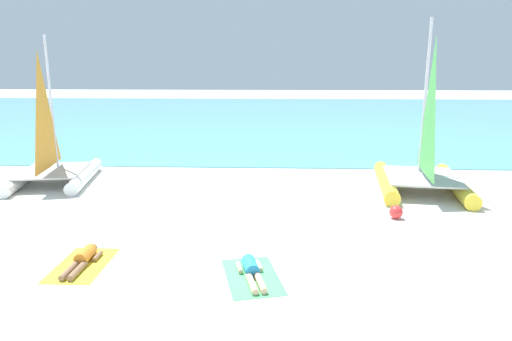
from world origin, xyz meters
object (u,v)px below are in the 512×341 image
object	(u,v)px
beach_ball	(396,212)
sunbather_right	(252,270)
sailboat_white	(53,162)
sunbather_left	(83,259)
towel_left	(82,265)
towel_right	(252,276)
sailboat_yellow	(422,167)

from	to	relation	value
beach_ball	sunbather_right	bearing A→B (deg)	-136.27
sailboat_white	sunbather_right	xyz separation A→B (m)	(7.91, -7.43, -0.69)
sunbather_left	beach_ball	size ratio (longest dim) A/B	3.93
sailboat_white	beach_ball	distance (m)	12.50
sailboat_white	towel_left	xyz separation A→B (m)	(4.05, -7.08, -0.81)
sunbather_left	towel_left	bearing A→B (deg)	-90.00
towel_right	sunbather_right	distance (m)	0.14
towel_left	sunbather_left	xyz separation A→B (m)	(0.00, 0.07, 0.13)
sailboat_yellow	towel_left	size ratio (longest dim) A/B	3.16
towel_right	beach_ball	bearing A→B (deg)	44.32
sunbather_right	beach_ball	size ratio (longest dim) A/B	3.92
sailboat_yellow	beach_ball	bearing A→B (deg)	-110.53
towel_left	sunbather_right	world-z (taller)	sunbather_right
sailboat_yellow	towel_left	world-z (taller)	sailboat_yellow
towel_left	sunbather_right	distance (m)	3.88
sailboat_yellow	sunbather_right	bearing A→B (deg)	-121.58
sailboat_white	beach_ball	size ratio (longest dim) A/B	13.85
sunbather_right	sunbather_left	bearing A→B (deg)	160.35
sunbather_left	beach_ball	distance (m)	8.65
sailboat_white	towel_left	world-z (taller)	sailboat_white
towel_right	sunbather_right	bearing A→B (deg)	103.50
towel_right	beach_ball	world-z (taller)	beach_ball
sailboat_white	sunbather_left	bearing A→B (deg)	-69.87
sailboat_yellow	beach_ball	distance (m)	3.53
sailboat_white	towel_right	world-z (taller)	sailboat_white
towel_left	sunbather_left	size ratio (longest dim) A/B	1.22
towel_right	sunbather_right	xyz separation A→B (m)	(-0.02, 0.06, 0.13)
sailboat_yellow	towel_right	xyz separation A→B (m)	(-5.69, -6.99, -0.89)
sunbather_left	sailboat_white	bearing A→B (deg)	120.26
towel_left	towel_right	size ratio (longest dim) A/B	1.00
sailboat_white	towel_right	distance (m)	10.94
sailboat_yellow	beach_ball	size ratio (longest dim) A/B	15.12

